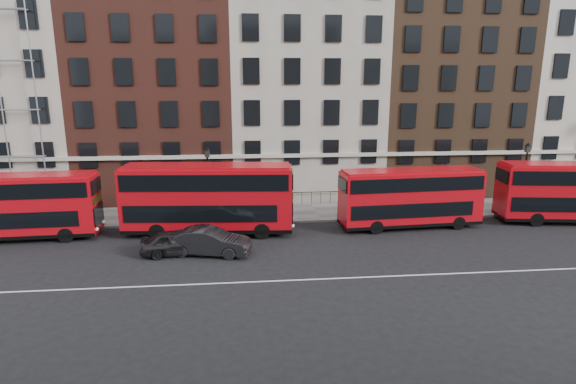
{
  "coord_description": "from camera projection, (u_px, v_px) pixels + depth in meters",
  "views": [
    {
      "loc": [
        -5.5,
        -23.18,
        9.65
      ],
      "look_at": [
        -2.71,
        5.0,
        3.0
      ],
      "focal_mm": 28.0,
      "sensor_mm": 36.0,
      "label": 1
    }
  ],
  "objects": [
    {
      "name": "building_terrace",
      "position": [
        301.0,
        80.0,
        40.14
      ],
      "size": [
        64.0,
        11.95,
        22.0
      ],
      "color": "#AFA698",
      "rests_on": "ground"
    },
    {
      "name": "pavement",
      "position": [
        315.0,
        211.0,
        35.35
      ],
      "size": [
        80.0,
        5.0,
        0.15
      ],
      "primitive_type": "cube",
      "color": "slate",
      "rests_on": "ground"
    },
    {
      "name": "iron_railings",
      "position": [
        311.0,
        198.0,
        37.35
      ],
      "size": [
        6.6,
        0.06,
        1.0
      ],
      "primitive_type": null,
      "color": "black",
      "rests_on": "pavement"
    },
    {
      "name": "road_centre_line",
      "position": [
        353.0,
        278.0,
        23.25
      ],
      "size": [
        70.0,
        0.12,
        0.01
      ],
      "primitive_type": "cube",
      "color": "white",
      "rests_on": "ground"
    },
    {
      "name": "kerb",
      "position": [
        321.0,
        221.0,
        32.92
      ],
      "size": [
        80.0,
        0.3,
        0.16
      ],
      "primitive_type": "cube",
      "color": "gray",
      "rests_on": "ground"
    },
    {
      "name": "car_rear",
      "position": [
        178.0,
        242.0,
        26.38
      ],
      "size": [
        4.41,
        2.02,
        1.46
      ],
      "primitive_type": "imported",
      "rotation": [
        0.0,
        0.0,
        1.64
      ],
      "color": "black",
      "rests_on": "ground"
    },
    {
      "name": "bus_b",
      "position": [
        207.0,
        197.0,
        29.73
      ],
      "size": [
        11.33,
        3.57,
        4.69
      ],
      "rotation": [
        0.0,
        0.0,
        -0.08
      ],
      "color": "red",
      "rests_on": "ground"
    },
    {
      "name": "ground",
      "position": [
        345.0,
        263.0,
        25.19
      ],
      "size": [
        120.0,
        120.0,
        0.0
      ],
      "primitive_type": "plane",
      "color": "black",
      "rests_on": "ground"
    },
    {
      "name": "lamp_post_left",
      "position": [
        208.0,
        180.0,
        32.56
      ],
      "size": [
        0.44,
        0.44,
        5.33
      ],
      "color": "black",
      "rests_on": "pavement"
    },
    {
      "name": "bus_c",
      "position": [
        410.0,
        197.0,
        31.12
      ],
      "size": [
        9.98,
        3.03,
        4.14
      ],
      "rotation": [
        0.0,
        0.0,
        0.07
      ],
      "color": "red",
      "rests_on": "ground"
    },
    {
      "name": "bus_d",
      "position": [
        573.0,
        191.0,
        32.26
      ],
      "size": [
        10.64,
        3.91,
        4.37
      ],
      "rotation": [
        0.0,
        0.0,
        -0.14
      ],
      "color": "red",
      "rests_on": "ground"
    },
    {
      "name": "car_front",
      "position": [
        209.0,
        242.0,
        26.33
      ],
      "size": [
        5.08,
        2.68,
        1.59
      ],
      "primitive_type": "imported",
      "rotation": [
        0.0,
        0.0,
        1.36
      ],
      "color": "black",
      "rests_on": "ground"
    },
    {
      "name": "bus_a",
      "position": [
        14.0,
        205.0,
        28.61
      ],
      "size": [
        10.25,
        2.91,
        4.26
      ],
      "rotation": [
        0.0,
        0.0,
        0.04
      ],
      "color": "red",
      "rests_on": "ground"
    },
    {
      "name": "lamp_post_right",
      "position": [
        525.0,
        173.0,
        34.98
      ],
      "size": [
        0.44,
        0.44,
        5.33
      ],
      "color": "black",
      "rests_on": "pavement"
    }
  ]
}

